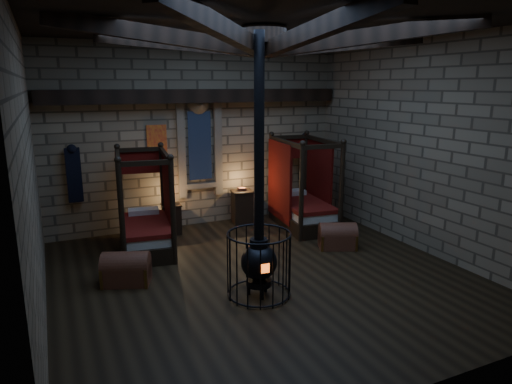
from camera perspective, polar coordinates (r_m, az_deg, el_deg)
name	(u,v)px	position (r m, az deg, el deg)	size (l,w,h in m)	color
room	(262,56)	(7.60, 0.70, 16.64)	(7.02, 7.02, 4.29)	black
bed_left	(146,226)	(9.57, -13.62, -4.15)	(1.25, 2.02, 1.99)	black
bed_right	(302,205)	(10.91, 5.76, -1.59)	(1.27, 2.10, 2.08)	black
trunk_left	(126,269)	(8.12, -15.91, -9.29)	(0.90, 0.74, 0.57)	brown
trunk_right	(338,237)	(9.59, 10.16, -5.51)	(0.87, 0.73, 0.55)	brown
nightstand_left	(172,218)	(10.49, -10.49, -3.28)	(0.45, 0.44, 0.83)	black
nightstand_right	(242,206)	(11.11, -1.75, -1.80)	(0.56, 0.54, 0.88)	black
stove	(259,258)	(7.26, 0.37, -8.29)	(1.02, 1.02, 4.05)	black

